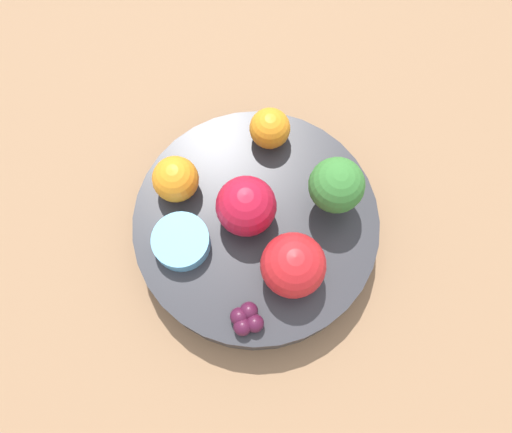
{
  "coord_description": "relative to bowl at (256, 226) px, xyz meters",
  "views": [
    {
      "loc": [
        0.06,
        -0.14,
        0.51
      ],
      "look_at": [
        0.0,
        0.0,
        0.07
      ],
      "focal_mm": 35.0,
      "sensor_mm": 36.0,
      "label": 1
    }
  ],
  "objects": [
    {
      "name": "ground_plane",
      "position": [
        0.0,
        0.0,
        -0.04
      ],
      "size": [
        6.0,
        6.0,
        0.0
      ],
      "primitive_type": "plane",
      "color": "gray"
    },
    {
      "name": "table_surface",
      "position": [
        0.0,
        0.0,
        -0.03
      ],
      "size": [
        1.2,
        1.2,
        0.02
      ],
      "color": "#936D4C",
      "rests_on": "ground_plane"
    },
    {
      "name": "bowl",
      "position": [
        0.0,
        0.0,
        0.0
      ],
      "size": [
        0.23,
        0.23,
        0.04
      ],
      "color": "#2D2D33",
      "rests_on": "table_surface"
    },
    {
      "name": "broccoli",
      "position": [
        0.06,
        0.04,
        0.06
      ],
      "size": [
        0.05,
        0.05,
        0.07
      ],
      "color": "#8CB76B",
      "rests_on": "bowl"
    },
    {
      "name": "apple_red",
      "position": [
        0.05,
        -0.03,
        0.05
      ],
      "size": [
        0.06,
        0.06,
        0.06
      ],
      "color": "red",
      "rests_on": "bowl"
    },
    {
      "name": "apple_green",
      "position": [
        -0.01,
        0.0,
        0.05
      ],
      "size": [
        0.05,
        0.05,
        0.05
      ],
      "color": "#B7142D",
      "rests_on": "bowl"
    },
    {
      "name": "orange_front",
      "position": [
        -0.08,
        -0.0,
        0.04
      ],
      "size": [
        0.04,
        0.04,
        0.04
      ],
      "color": "orange",
      "rests_on": "bowl"
    },
    {
      "name": "orange_back",
      "position": [
        -0.02,
        0.08,
        0.04
      ],
      "size": [
        0.04,
        0.04,
        0.04
      ],
      "color": "orange",
      "rests_on": "bowl"
    },
    {
      "name": "grape_cluster",
      "position": [
        0.03,
        -0.09,
        0.03
      ],
      "size": [
        0.03,
        0.03,
        0.02
      ],
      "color": "#47142D",
      "rests_on": "bowl"
    },
    {
      "name": "small_cup",
      "position": [
        -0.05,
        -0.05,
        0.03
      ],
      "size": [
        0.05,
        0.05,
        0.02
      ],
      "color": "#66B2DB",
      "rests_on": "bowl"
    }
  ]
}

